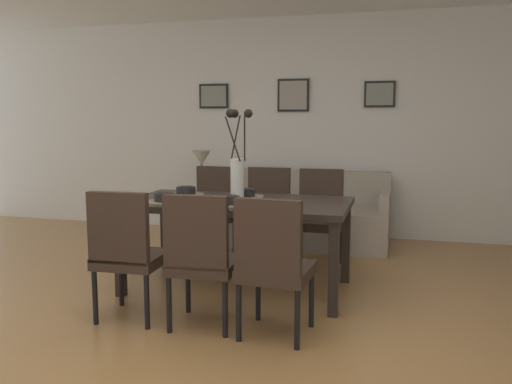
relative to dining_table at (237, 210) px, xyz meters
name	(u,v)px	position (x,y,z in m)	size (l,w,h in m)	color
ground_plane	(219,333)	(0.16, -0.92, -0.66)	(9.00, 9.00, 0.00)	#A87A47
back_wall_panel	(307,127)	(0.16, 2.33, 0.64)	(9.00, 0.10, 2.60)	silver
dining_table	(237,210)	(0.00, 0.00, 0.00)	(1.80, 0.96, 0.74)	black
dining_chair_near_left	(127,249)	(-0.53, -0.87, -0.15)	(0.46, 0.46, 0.92)	#33261E
dining_chair_near_right	(212,208)	(-0.54, 0.88, -0.15)	(0.47, 0.47, 0.92)	#33261E
dining_chair_far_left	(201,254)	(0.02, -0.87, -0.15)	(0.47, 0.47, 0.92)	#33261E
dining_chair_far_right	(267,210)	(0.02, 0.90, -0.15)	(0.45, 0.45, 0.92)	#33261E
dining_chair_mid_left	(273,261)	(0.52, -0.90, -0.15)	(0.47, 0.47, 0.92)	#33261E
dining_chair_mid_right	(320,213)	(0.54, 0.89, -0.15)	(0.45, 0.45, 0.92)	#33261E
centerpiece_vase	(237,166)	(0.00, 0.00, 0.36)	(0.21, 0.23, 0.73)	silver
placemat_near_left	(165,201)	(-0.54, -0.22, 0.08)	(0.32, 0.32, 0.01)	#7F705B
bowl_near_left	(165,197)	(-0.54, -0.22, 0.12)	(0.17, 0.17, 0.07)	black
placemat_near_right	(186,194)	(-0.54, 0.22, 0.08)	(0.32, 0.32, 0.01)	#7F705B
bowl_near_right	(186,190)	(-0.54, 0.22, 0.12)	(0.17, 0.17, 0.07)	black
placemat_far_left	(229,204)	(0.00, -0.22, 0.08)	(0.32, 0.32, 0.01)	#7F705B
bowl_far_left	(229,199)	(0.00, -0.22, 0.12)	(0.17, 0.17, 0.07)	black
placemat_far_right	(245,196)	(0.00, 0.22, 0.08)	(0.32, 0.32, 0.01)	#7F705B
bowl_far_right	(245,192)	(0.00, 0.22, 0.12)	(0.17, 0.17, 0.07)	black
sofa	(297,218)	(0.16, 1.77, -0.39)	(2.03, 0.84, 0.80)	#A89E8E
side_table	(202,215)	(-1.00, 1.80, -0.40)	(0.36, 0.36, 0.52)	black
table_lamp	(202,162)	(-1.00, 1.80, 0.23)	(0.22, 0.22, 0.51)	#4C4C51
framed_picture_left	(214,96)	(-1.01, 2.26, 1.01)	(0.38, 0.03, 0.30)	black
framed_picture_center	(293,95)	(0.00, 2.26, 1.01)	(0.38, 0.03, 0.39)	black
framed_picture_right	(380,94)	(1.01, 2.26, 1.01)	(0.35, 0.03, 0.30)	black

